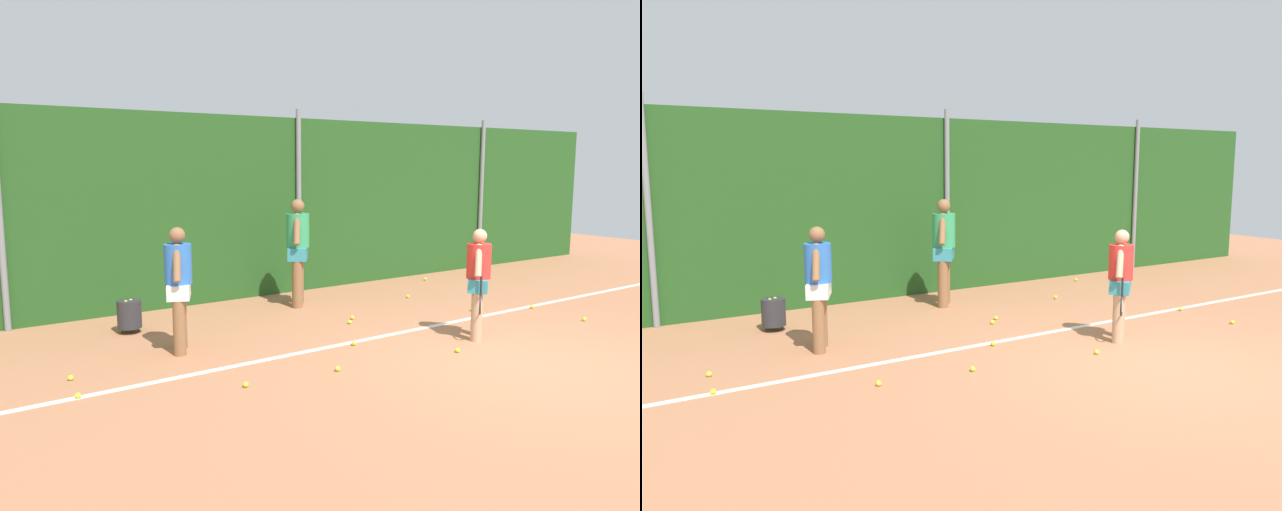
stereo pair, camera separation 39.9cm
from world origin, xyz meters
The scene contains 22 objects.
ground_plane centered at (0.00, 1.62, 0.00)m, with size 28.05×28.05×0.00m, color #B2704C.
hedge_fence_backdrop centered at (0.00, 5.52, 1.71)m, with size 18.23×0.25×3.42m, color #23511E.
fence_post_center centered at (0.00, 5.34, 1.79)m, with size 0.10×0.10×3.58m, color gray.
fence_post_right centered at (5.26, 5.34, 1.79)m, with size 0.10×0.10×3.58m, color gray.
court_baseline_paint centered at (0.00, 1.90, 0.00)m, with size 13.32×0.10×0.01m, color white.
player_foreground_near centered at (0.38, 1.07, 0.90)m, with size 0.57×0.57×1.61m.
player_midcourt centered at (-3.45, 2.88, 0.95)m, with size 0.47×0.75×1.70m.
player_backcourt_far centered at (-0.66, 4.33, 1.08)m, with size 0.59×0.68×1.92m.
ball_hopper centered at (-3.74, 4.20, 0.29)m, with size 0.36×0.36×0.51m.
tennis_ball_0 centered at (-0.37, 0.72, 0.03)m, with size 0.07×0.07×0.07m, color #CCDB33.
tennis_ball_1 centered at (1.59, 2.24, 0.03)m, with size 0.07×0.07×0.07m, color #CCDB33.
tennis_ball_2 centered at (-5.01, 1.88, 0.03)m, with size 0.07×0.07×0.07m, color #CCDB33.
tennis_ball_3 centered at (-2.16, 1.02, 0.03)m, with size 0.07×0.07×0.07m, color #CCDB33.
tennis_ball_4 centered at (-0.47, 2.95, 0.03)m, with size 0.07×0.07×0.07m, color #CCDB33.
tennis_ball_5 centered at (2.94, 4.80, 0.03)m, with size 0.07×0.07×0.07m, color #CCDB33.
tennis_ball_6 centered at (-4.95, 2.51, 0.03)m, with size 0.07×0.07×0.07m, color #CCDB33.
tennis_ball_8 centered at (2.63, 1.78, 0.03)m, with size 0.07×0.07×0.07m, color #CCDB33.
tennis_ball_9 centered at (-1.34, 1.77, 0.03)m, with size 0.07×0.07×0.07m, color #CCDB33.
tennis_ball_10 centered at (2.59, 0.75, 0.03)m, with size 0.07×0.07×0.07m, color #CCDB33.
tennis_ball_11 centered at (-3.35, 1.16, 0.03)m, with size 0.07×0.07×0.07m, color #CCDB33.
tennis_ball_12 centered at (-0.68, 2.74, 0.03)m, with size 0.07×0.07×0.07m, color #CCDB33.
tennis_ball_13 centered at (1.39, 3.65, 0.03)m, with size 0.07×0.07×0.07m, color #CCDB33.
Camera 1 is at (-6.36, -4.82, 2.51)m, focal length 34.18 mm.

